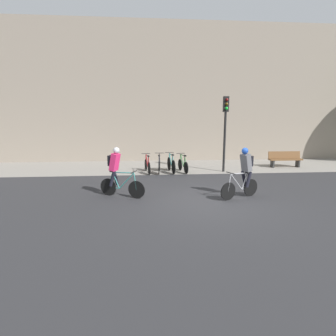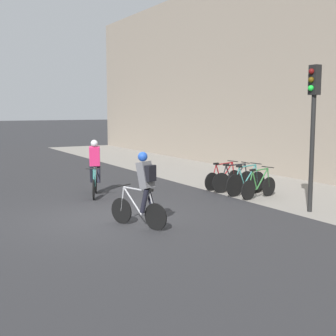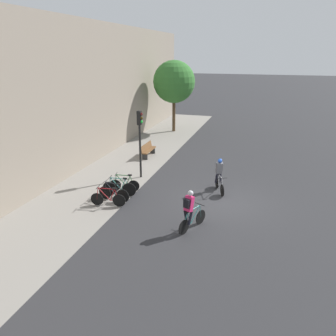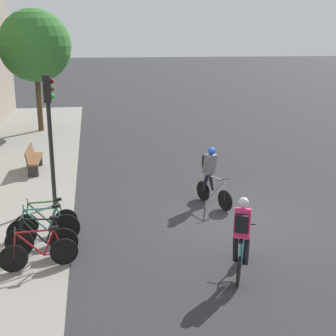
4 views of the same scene
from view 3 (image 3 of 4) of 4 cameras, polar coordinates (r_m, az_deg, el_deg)
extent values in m
plane|color=#2B2B2D|center=(16.07, 9.75, -5.81)|extent=(200.00, 200.00, 0.00)
cube|color=gray|center=(18.06, -11.96, -3.02)|extent=(44.00, 4.50, 0.01)
cube|color=gray|center=(18.32, -20.04, 10.66)|extent=(44.00, 0.60, 8.68)
cylinder|color=black|center=(13.86, 5.70, -8.50)|extent=(0.58, 0.28, 0.62)
cylinder|color=black|center=(13.07, 2.78, -10.26)|extent=(0.58, 0.28, 0.62)
cylinder|color=teal|center=(13.45, 4.78, -8.02)|extent=(0.57, 0.28, 0.62)
cylinder|color=teal|center=(13.16, 3.69, -8.72)|extent=(0.27, 0.15, 0.58)
cylinder|color=teal|center=(13.23, 4.49, -7.12)|extent=(0.77, 0.37, 0.07)
cylinder|color=teal|center=(13.22, 3.39, -9.92)|extent=(0.42, 0.21, 0.05)
cylinder|color=teal|center=(13.00, 3.08, -9.04)|extent=(0.22, 0.12, 0.56)
cylinder|color=teal|center=(13.69, 5.63, -7.49)|extent=(0.13, 0.08, 0.59)
cylinder|color=black|center=(13.51, 5.56, -6.31)|extent=(0.21, 0.43, 0.03)
cube|color=black|center=(12.93, 3.38, -7.65)|extent=(0.22, 0.15, 0.06)
cube|color=#E52866|center=(12.85, 3.69, -6.19)|extent=(0.42, 0.42, 0.63)
sphere|color=silver|center=(12.74, 3.95, -4.41)|extent=(0.29, 0.29, 0.22)
cylinder|color=black|center=(13.02, 3.88, -8.68)|extent=(0.30, 0.21, 0.56)
cylinder|color=black|center=(13.13, 3.11, -8.39)|extent=(0.26, 0.20, 0.56)
cube|color=black|center=(12.73, 3.30, -6.19)|extent=(0.23, 0.29, 0.36)
cylinder|color=black|center=(16.54, 9.42, -3.86)|extent=(0.58, 0.28, 0.61)
cylinder|color=black|center=(17.46, 8.52, -2.53)|extent=(0.58, 0.28, 0.61)
cylinder|color=#99999E|center=(16.75, 9.15, -2.50)|extent=(0.54, 0.27, 0.62)
cylinder|color=#99999E|center=(17.10, 8.81, -2.07)|extent=(0.26, 0.14, 0.58)
cylinder|color=#99999E|center=(16.75, 9.10, -1.46)|extent=(0.72, 0.35, 0.07)
cylinder|color=#99999E|center=(17.28, 8.69, -2.80)|extent=(0.39, 0.20, 0.05)
cylinder|color=#99999E|center=(17.28, 8.64, -1.79)|extent=(0.21, 0.12, 0.56)
cylinder|color=#99999E|center=(16.47, 9.44, -2.87)|extent=(0.12, 0.08, 0.59)
cylinder|color=black|center=(16.38, 9.46, -1.75)|extent=(0.21, 0.43, 0.03)
cube|color=black|center=(17.08, 8.77, -0.92)|extent=(0.22, 0.15, 0.06)
cube|color=#5B5B60|center=(16.88, 8.91, 0.01)|extent=(0.42, 0.42, 0.63)
sphere|color=#1E47AD|center=(16.68, 9.06, 1.25)|extent=(0.29, 0.29, 0.22)
cylinder|color=black|center=(17.10, 8.42, -1.77)|extent=(0.30, 0.21, 0.56)
cylinder|color=black|center=(17.15, 9.13, -1.73)|extent=(0.26, 0.20, 0.56)
cube|color=black|center=(16.99, 8.80, 0.32)|extent=(0.23, 0.29, 0.36)
cylinder|color=black|center=(15.73, -12.25, -5.32)|extent=(0.13, 0.61, 0.61)
cylinder|color=black|center=(15.41, -8.53, -5.62)|extent=(0.13, 0.61, 0.61)
cylinder|color=maroon|center=(15.50, -11.07, -4.48)|extent=(0.13, 0.58, 0.62)
cylinder|color=maroon|center=(15.39, -9.68, -4.63)|extent=(0.08, 0.27, 0.58)
cylinder|color=maroon|center=(15.35, -10.72, -3.54)|extent=(0.16, 0.78, 0.07)
cylinder|color=maroon|center=(15.47, -9.28, -5.59)|extent=(0.10, 0.42, 0.05)
cylinder|color=maroon|center=(15.32, -8.92, -4.66)|extent=(0.07, 0.22, 0.56)
cylinder|color=maroon|center=(15.60, -12.18, -4.37)|extent=(0.05, 0.12, 0.59)
cylinder|color=black|center=(15.46, -12.11, -3.26)|extent=(0.46, 0.10, 0.03)
cube|color=black|center=(15.22, -9.33, -3.56)|extent=(0.11, 0.21, 0.06)
cylinder|color=black|center=(16.29, -10.92, -4.24)|extent=(0.09, 0.66, 0.66)
cylinder|color=black|center=(15.81, -7.87, -4.82)|extent=(0.09, 0.66, 0.66)
cylinder|color=black|center=(16.01, -9.96, -3.52)|extent=(0.08, 0.55, 0.62)
cylinder|color=black|center=(15.84, -8.82, -3.77)|extent=(0.06, 0.26, 0.58)
cylinder|color=black|center=(15.85, -9.69, -2.64)|extent=(0.10, 0.74, 0.07)
cylinder|color=black|center=(15.90, -8.49, -4.73)|extent=(0.06, 0.40, 0.05)
cylinder|color=black|center=(15.74, -8.20, -3.86)|extent=(0.05, 0.21, 0.56)
cylinder|color=black|center=(16.16, -10.87, -3.32)|extent=(0.05, 0.12, 0.58)
cylinder|color=black|center=(16.01, -10.82, -2.26)|extent=(0.46, 0.06, 0.03)
cube|color=black|center=(15.66, -8.54, -2.75)|extent=(0.10, 0.21, 0.06)
cylinder|color=black|center=(16.69, -10.16, -3.51)|extent=(0.13, 0.71, 0.71)
cylinder|color=black|center=(16.39, -6.78, -3.77)|extent=(0.13, 0.71, 0.71)
cylinder|color=teal|center=(16.48, -9.08, -2.70)|extent=(0.12, 0.56, 0.62)
cylinder|color=teal|center=(16.37, -7.81, -2.84)|extent=(0.08, 0.26, 0.58)
cylinder|color=teal|center=(16.34, -8.75, -1.81)|extent=(0.15, 0.76, 0.07)
cylinder|color=teal|center=(16.45, -7.46, -3.75)|extent=(0.09, 0.41, 0.05)
cylinder|color=teal|center=(16.31, -7.13, -2.86)|extent=(0.06, 0.22, 0.56)
cylinder|color=teal|center=(16.57, -10.08, -2.60)|extent=(0.05, 0.12, 0.59)
cylinder|color=black|center=(16.44, -10.02, -1.54)|extent=(0.46, 0.09, 0.03)
cube|color=black|center=(16.22, -7.49, -1.81)|extent=(0.11, 0.21, 0.06)
cylinder|color=black|center=(17.18, -9.17, -2.95)|extent=(0.15, 0.60, 0.61)
cylinder|color=black|center=(16.96, -6.00, -3.11)|extent=(0.15, 0.60, 0.61)
cylinder|color=#2D6B33|center=(17.00, -8.15, -2.13)|extent=(0.14, 0.53, 0.62)
cylinder|color=#2D6B33|center=(16.92, -6.96, -2.23)|extent=(0.09, 0.25, 0.58)
cylinder|color=#2D6B33|center=(16.87, -7.84, -1.25)|extent=(0.17, 0.71, 0.07)
cylinder|color=#2D6B33|center=(17.00, -6.64, -3.11)|extent=(0.10, 0.39, 0.05)
cylinder|color=#2D6B33|center=(16.87, -6.32, -2.24)|extent=(0.07, 0.21, 0.56)
cylinder|color=#2D6B33|center=(17.07, -9.10, -2.06)|extent=(0.06, 0.12, 0.58)
cylinder|color=black|center=(16.94, -9.03, -1.03)|extent=(0.46, 0.11, 0.03)
cube|color=black|center=(16.78, -6.65, -1.22)|extent=(0.12, 0.21, 0.06)
cylinder|color=black|center=(18.36, -4.89, 4.01)|extent=(0.12, 0.12, 3.82)
cube|color=black|center=(18.02, -5.03, 8.70)|extent=(0.26, 0.20, 0.76)
sphere|color=#590C0C|center=(17.93, -4.67, 9.33)|extent=(0.15, 0.15, 0.15)
sphere|color=#4C380A|center=(17.97, -4.65, 8.68)|extent=(0.15, 0.15, 0.15)
sphere|color=green|center=(18.01, -4.63, 8.03)|extent=(0.15, 0.15, 0.15)
cube|color=brown|center=(22.56, -3.37, 3.14)|extent=(1.88, 0.40, 0.08)
cube|color=brown|center=(22.56, -3.81, 3.76)|extent=(1.88, 0.12, 0.40)
cube|color=#2D2D2D|center=(21.96, -4.04, 2.04)|extent=(0.08, 0.36, 0.45)
cube|color=#2D2D2D|center=(23.30, -2.71, 3.10)|extent=(0.08, 0.36, 0.45)
cylinder|color=#4C3823|center=(29.80, 1.03, 9.45)|extent=(0.28, 0.28, 3.19)
sphere|color=#33702D|center=(29.44, 1.06, 14.79)|extent=(3.65, 3.65, 3.65)
camera|label=1|loc=(14.57, 42.50, -2.17)|focal=28.00mm
camera|label=2|loc=(25.56, 22.90, 8.79)|focal=50.00mm
camera|label=4|loc=(6.56, -42.58, -2.98)|focal=50.00mm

